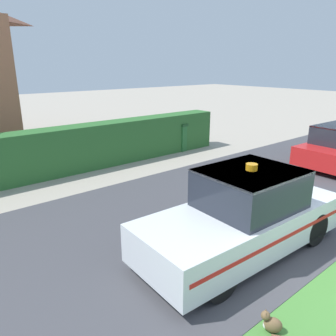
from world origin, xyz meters
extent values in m
cube|color=#424247|center=(0.00, 3.61, 0.01)|extent=(28.00, 5.91, 0.01)
cube|color=#2D662D|center=(-0.43, 8.55, 0.74)|extent=(11.25, 0.83, 1.47)
cylinder|color=black|center=(-1.69, 2.73, 0.34)|extent=(0.66, 0.23, 0.65)
cylinder|color=black|center=(-1.74, 1.33, 0.34)|extent=(0.66, 0.23, 0.65)
cylinder|color=black|center=(0.89, 2.63, 0.34)|extent=(0.66, 0.23, 0.65)
cylinder|color=black|center=(0.84, 1.23, 0.34)|extent=(0.66, 0.23, 0.65)
cube|color=silver|center=(-0.43, 1.98, 0.53)|extent=(4.22, 1.77, 0.68)
cube|color=#232833|center=(-0.28, 1.97, 1.22)|extent=(1.76, 1.51, 0.70)
cube|color=silver|center=(-0.28, 1.97, 1.55)|extent=(1.76, 1.51, 0.04)
cube|color=red|center=(-0.39, 2.79, 0.58)|extent=(3.95, 0.16, 0.07)
cube|color=red|center=(-0.46, 1.17, 0.58)|extent=(3.95, 0.16, 0.07)
cylinder|color=orange|center=(-0.28, 1.97, 1.63)|extent=(0.21, 0.21, 0.11)
ellipsoid|color=brown|center=(-1.67, 0.45, 0.10)|extent=(0.28, 0.29, 0.21)
ellipsoid|color=white|center=(-1.72, 0.53, 0.09)|extent=(0.11, 0.11, 0.12)
sphere|color=brown|center=(-1.73, 0.54, 0.23)|extent=(0.12, 0.12, 0.12)
cone|color=brown|center=(-1.71, 0.56, 0.28)|extent=(0.05, 0.05, 0.05)
cone|color=brown|center=(-1.76, 0.52, 0.28)|extent=(0.05, 0.05, 0.05)
cylinder|color=black|center=(5.68, 4.02, 0.33)|extent=(0.65, 0.22, 0.64)
cube|color=#23662D|center=(3.82, 8.39, 0.50)|extent=(0.64, 0.61, 1.01)
cube|color=#184720|center=(3.82, 8.39, 1.06)|extent=(0.67, 0.65, 0.10)
camera|label=1|loc=(-4.93, -1.34, 3.36)|focal=35.00mm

